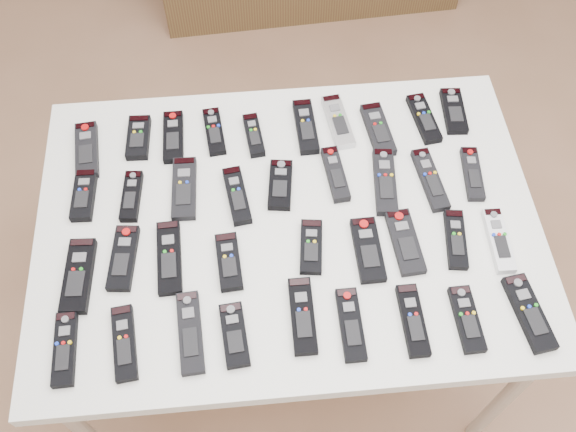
{
  "coord_description": "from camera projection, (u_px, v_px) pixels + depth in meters",
  "views": [
    {
      "loc": [
        -0.22,
        -0.83,
        2.14
      ],
      "look_at": [
        -0.14,
        0.01,
        0.8
      ],
      "focal_mm": 40.0,
      "sensor_mm": 36.0,
      "label": 1
    }
  ],
  "objects": [
    {
      "name": "remote_9",
      "position": [
        454.0,
        111.0,
        1.77
      ],
      "size": [
        0.07,
        0.16,
        0.02
      ],
      "primitive_type": "cube",
      "rotation": [
        0.0,
        0.0,
        -0.07
      ],
      "color": "black",
      "rests_on": "table"
    },
    {
      "name": "remote_18",
      "position": [
        472.0,
        174.0,
        1.66
      ],
      "size": [
        0.06,
        0.17,
        0.02
      ],
      "primitive_type": "cube",
      "rotation": [
        0.0,
        0.0,
        -0.1
      ],
      "color": "black",
      "rests_on": "table"
    },
    {
      "name": "remote_13",
      "position": [
        237.0,
        196.0,
        1.62
      ],
      "size": [
        0.07,
        0.17,
        0.02
      ],
      "primitive_type": "cube",
      "rotation": [
        0.0,
        0.0,
        0.14
      ],
      "color": "black",
      "rests_on": "table"
    },
    {
      "name": "remote_5",
      "position": [
        306.0,
        127.0,
        1.74
      ],
      "size": [
        0.06,
        0.18,
        0.02
      ],
      "primitive_type": "cube",
      "rotation": [
        0.0,
        0.0,
        0.03
      ],
      "color": "black",
      "rests_on": "table"
    },
    {
      "name": "remote_11",
      "position": [
        131.0,
        196.0,
        1.62
      ],
      "size": [
        0.05,
        0.15,
        0.02
      ],
      "primitive_type": "cube",
      "rotation": [
        0.0,
        0.0,
        -0.08
      ],
      "color": "black",
      "rests_on": "table"
    },
    {
      "name": "remote_6",
      "position": [
        338.0,
        122.0,
        1.75
      ],
      "size": [
        0.07,
        0.18,
        0.02
      ],
      "primitive_type": "cube",
      "rotation": [
        0.0,
        0.0,
        0.12
      ],
      "color": "#B7B7BC",
      "rests_on": "table"
    },
    {
      "name": "remote_34",
      "position": [
        413.0,
        320.0,
        1.44
      ],
      "size": [
        0.05,
        0.17,
        0.02
      ],
      "primitive_type": "cube",
      "rotation": [
        0.0,
        0.0,
        0.01
      ],
      "color": "black",
      "rests_on": "table"
    },
    {
      "name": "remote_29",
      "position": [
        124.0,
        343.0,
        1.41
      ],
      "size": [
        0.07,
        0.18,
        0.02
      ],
      "primitive_type": "cube",
      "rotation": [
        0.0,
        0.0,
        0.11
      ],
      "color": "black",
      "rests_on": "table"
    },
    {
      "name": "remote_15",
      "position": [
        335.0,
        174.0,
        1.66
      ],
      "size": [
        0.06,
        0.17,
        0.02
      ],
      "primitive_type": "cube",
      "rotation": [
        0.0,
        0.0,
        0.09
      ],
      "color": "black",
      "rests_on": "table"
    },
    {
      "name": "remote_32",
      "position": [
        303.0,
        316.0,
        1.45
      ],
      "size": [
        0.05,
        0.18,
        0.02
      ],
      "primitive_type": "cube",
      "rotation": [
        0.0,
        0.0,
        -0.01
      ],
      "color": "black",
      "rests_on": "table"
    },
    {
      "name": "remote_14",
      "position": [
        280.0,
        185.0,
        1.64
      ],
      "size": [
        0.08,
        0.15,
        0.02
      ],
      "primitive_type": "cube",
      "rotation": [
        0.0,
        0.0,
        -0.13
      ],
      "color": "black",
      "rests_on": "table"
    },
    {
      "name": "remote_27",
      "position": [
        499.0,
        240.0,
        1.55
      ],
      "size": [
        0.05,
        0.18,
        0.02
      ],
      "primitive_type": "cube",
      "rotation": [
        0.0,
        0.0,
        -0.03
      ],
      "color": "silver",
      "rests_on": "table"
    },
    {
      "name": "remote_2",
      "position": [
        173.0,
        137.0,
        1.72
      ],
      "size": [
        0.05,
        0.17,
        0.02
      ],
      "primitive_type": "cube",
      "rotation": [
        0.0,
        0.0,
        0.0
      ],
      "color": "black",
      "rests_on": "table"
    },
    {
      "name": "remote_16",
      "position": [
        385.0,
        182.0,
        1.64
      ],
      "size": [
        0.07,
        0.2,
        0.02
      ],
      "primitive_type": "cube",
      "rotation": [
        0.0,
        0.0,
        -0.1
      ],
      "color": "black",
      "rests_on": "table"
    },
    {
      "name": "remote_0",
      "position": [
        87.0,
        150.0,
        1.7
      ],
      "size": [
        0.07,
        0.18,
        0.02
      ],
      "primitive_type": "cube",
      "rotation": [
        0.0,
        0.0,
        0.09
      ],
      "color": "black",
      "rests_on": "table"
    },
    {
      "name": "remote_7",
      "position": [
        378.0,
        130.0,
        1.74
      ],
      "size": [
        0.07,
        0.18,
        0.02
      ],
      "primitive_type": "cube",
      "rotation": [
        0.0,
        0.0,
        0.11
      ],
      "color": "black",
      "rests_on": "table"
    },
    {
      "name": "remote_21",
      "position": [
        169.0,
        258.0,
        1.53
      ],
      "size": [
        0.06,
        0.2,
        0.02
      ],
      "primitive_type": "cube",
      "rotation": [
        0.0,
        0.0,
        0.04
      ],
      "color": "black",
      "rests_on": "table"
    },
    {
      "name": "table",
      "position": [
        288.0,
        232.0,
        1.64
      ],
      "size": [
        1.25,
        0.88,
        0.78
      ],
      "color": "white",
      "rests_on": "ground"
    },
    {
      "name": "remote_17",
      "position": [
        430.0,
        180.0,
        1.65
      ],
      "size": [
        0.07,
        0.19,
        0.02
      ],
      "primitive_type": "cube",
      "rotation": [
        0.0,
        0.0,
        0.11
      ],
      "color": "black",
      "rests_on": "table"
    },
    {
      "name": "remote_20",
      "position": [
        123.0,
        258.0,
        1.53
      ],
      "size": [
        0.07,
        0.17,
        0.02
      ],
      "primitive_type": "cube",
      "rotation": [
        0.0,
        0.0,
        -0.1
      ],
      "color": "black",
      "rests_on": "table"
    },
    {
      "name": "remote_28",
      "position": [
        65.0,
        349.0,
        1.41
      ],
      "size": [
        0.05,
        0.17,
        0.02
      ],
      "primitive_type": "cube",
      "rotation": [
        0.0,
        0.0,
        0.03
      ],
      "color": "black",
      "rests_on": "table"
    },
    {
      "name": "remote_25",
      "position": [
        405.0,
        242.0,
        1.55
      ],
      "size": [
        0.07,
        0.18,
        0.02
      ],
      "primitive_type": "cube",
      "rotation": [
        0.0,
        0.0,
        0.07
      ],
      "color": "black",
      "rests_on": "table"
    },
    {
      "name": "remote_30",
      "position": [
        190.0,
        332.0,
        1.43
      ],
      "size": [
        0.06,
        0.2,
        0.02
      ],
      "primitive_type": "cube",
      "rotation": [
        0.0,
        0.0,
        0.06
      ],
      "color": "black",
      "rests_on": "table"
    },
    {
      "name": "remote_1",
      "position": [
        138.0,
        138.0,
        1.72
      ],
      "size": [
        0.06,
        0.14,
        0.02
      ],
      "primitive_type": "cube",
      "rotation": [
        0.0,
        0.0,
        -0.04
      ],
      "color": "black",
      "rests_on": "table"
    },
    {
      "name": "remote_23",
      "position": [
        311.0,
        247.0,
        1.54
      ],
      "size": [
        0.07,
        0.15,
        0.02
      ],
      "primitive_type": "cube",
      "rotation": [
        0.0,
        0.0,
        -0.13
      ],
      "color": "black",
      "rests_on": "table"
    },
    {
      "name": "remote_10",
      "position": [
        84.0,
        195.0,
        1.62
      ],
      "size": [
        0.06,
        0.15,
        0.02
      ],
      "primitive_type": "cube",
      "rotation": [
        0.0,
        0.0,
        -0.04
      ],
      "color": "black",
      "rests_on": "table"
    },
    {
      "name": "remote_8",
      "position": [
        424.0,
        119.0,
        1.76
      ],
      "size": [
        0.07,
        0.17,
        0.02
      ],
      "primitive_type": "cube",
      "rotation": [
        0.0,
        0.0,
        0.13
      ],
      "color": "black",
      "rests_on": "table"
    },
    {
      "name": "remote_19",
      "position": [
        78.0,
        276.0,
        1.5
      ],
      "size": [
        0.07,
        0.19,
        0.02
      ],
      "primitive_type": "cube",
      "rotation": [
        0.0,
        0.0,
        -0.06
      ],
      "color": "black",
      "rests_on": "table"
    },
    {
      "name": "remote_24",
      "position": [
        368.0,
        250.0,
        1.54
      ],
      "size": [
        0.06,
        0.17,
        0.02
      ],
      "primitive_type": "cube",
      "rotation": [
        0.0,
        0.0,
        0.02
      ],
      "color": "black",
      "rests_on": "table"
    },
    {
      "name": "remote_35",
      "position": [
        467.0,
        319.0,
        1.44
      ],
      "size": [
        0.05,
        0.16,
        0.02
      ],
      "primitive_type": "cube",
      "rotation": [
        0.0,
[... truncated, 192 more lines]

